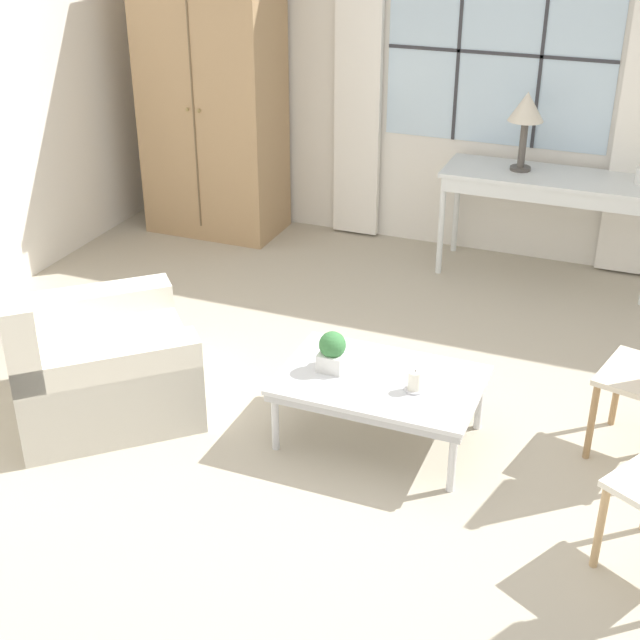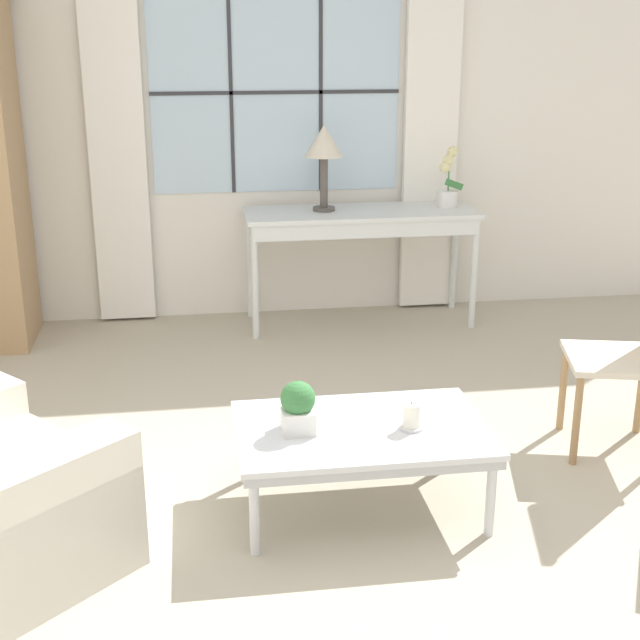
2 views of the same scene
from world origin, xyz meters
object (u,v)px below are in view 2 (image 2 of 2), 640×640
potted_orchid (448,184)px  coffee_table (361,435)px  console_table (360,223)px  table_lamp (324,146)px  potted_plant_small (298,407)px  pillar_candle (411,417)px

potted_orchid → coffee_table: potted_orchid is taller
coffee_table → console_table: bearing=79.3°
table_lamp → potted_plant_small: bearing=-101.0°
potted_plant_small → pillar_candle: size_ratio=1.76×
console_table → potted_orchid: bearing=4.2°
coffee_table → potted_orchid: bearing=66.7°
console_table → potted_orchid: potted_orchid is taller
table_lamp → potted_orchid: table_lamp is taller
console_table → pillar_candle: size_ratio=12.48×
potted_plant_small → coffee_table: bearing=1.6°
potted_plant_small → table_lamp: bearing=79.0°
console_table → table_lamp: bearing=173.1°
potted_orchid → potted_plant_small: 2.87m
potted_plant_small → pillar_candle: potted_plant_small is taller
potted_orchid → pillar_candle: size_ratio=3.29×
console_table → potted_orchid: (0.61, 0.04, 0.24)m
coffee_table → pillar_candle: size_ratio=8.43×
potted_plant_small → pillar_candle: 0.47m
pillar_candle → table_lamp: bearing=89.5°
pillar_candle → coffee_table: bearing=165.1°
potted_orchid → coffee_table: (-1.07, -2.49, -0.60)m
console_table → potted_plant_small: (-0.73, -2.45, -0.21)m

